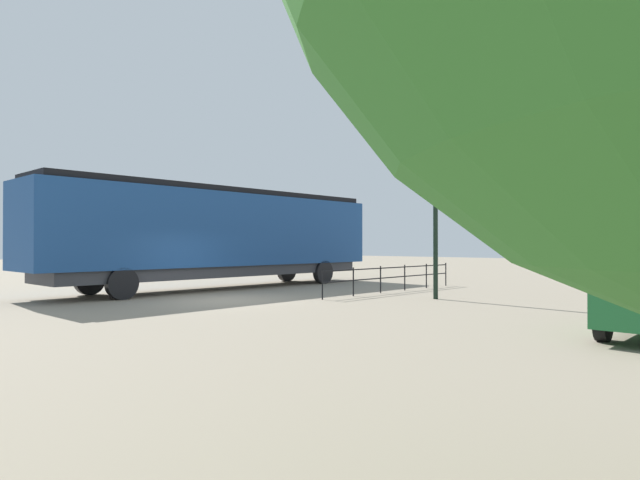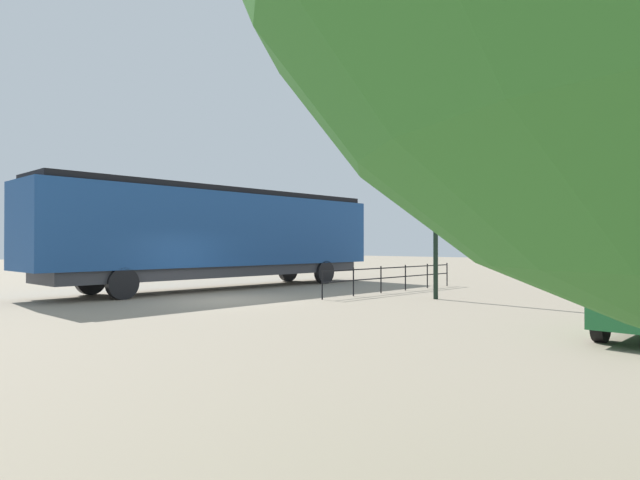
% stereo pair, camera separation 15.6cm
% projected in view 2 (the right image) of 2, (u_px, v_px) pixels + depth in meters
% --- Properties ---
extents(ground_plane, '(120.00, 120.00, 0.00)m').
position_uv_depth(ground_plane, '(223.00, 300.00, 17.85)').
color(ground_plane, gray).
extents(locomotive, '(2.83, 15.76, 4.23)m').
position_uv_depth(locomotive, '(231.00, 233.00, 22.95)').
color(locomotive, navy).
rests_on(locomotive, ground_plane).
extents(lamp_post, '(0.55, 0.55, 5.78)m').
position_uv_depth(lamp_post, '(435.00, 176.00, 18.22)').
color(lamp_post, black).
rests_on(lamp_post, ground_plane).
extents(platform_fence, '(0.05, 8.33, 1.04)m').
position_uv_depth(platform_fence, '(394.00, 275.00, 21.04)').
color(platform_fence, black).
rests_on(platform_fence, ground_plane).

